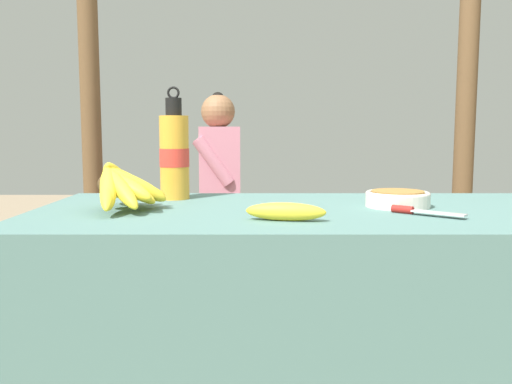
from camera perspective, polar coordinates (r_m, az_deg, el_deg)
The scene contains 11 objects.
market_counter at distance 1.55m, azimuth 4.97°, elevation -14.41°, with size 1.46×0.72×0.69m.
banana_bunch_ripe at distance 1.47m, azimuth -13.95°, elevation 0.70°, with size 0.19×0.32×0.14m.
serving_bowl at distance 1.55m, azimuth 14.61°, elevation -0.60°, with size 0.18×0.18×0.04m.
water_bottle at distance 1.68m, azimuth -8.65°, elevation 3.88°, with size 0.09×0.09×0.34m.
loose_banana_front at distance 1.27m, azimuth 3.07°, elevation -2.08°, with size 0.19×0.08×0.04m.
knife at distance 1.42m, azimuth 16.49°, elevation -1.90°, with size 0.16×0.14×0.02m.
wooden_bench at distance 2.87m, azimuth 2.38°, elevation -4.64°, with size 1.62×0.32×0.40m.
seated_vendor at distance 2.80m, azimuth -4.94°, elevation 0.81°, with size 0.43×0.41×1.09m.
banana_bunch_green at distance 2.91m, azimuth 11.87°, elevation -2.09°, with size 0.18×0.27×0.13m.
support_post_near at distance 3.16m, azimuth -17.25°, elevation 13.49°, with size 0.11×0.11×2.59m.
support_post_far at distance 3.24m, azimuth 21.36°, elevation 13.16°, with size 0.11×0.11×2.59m.
Camera 1 is at (-0.13, -1.45, 0.90)m, focal length 38.00 mm.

